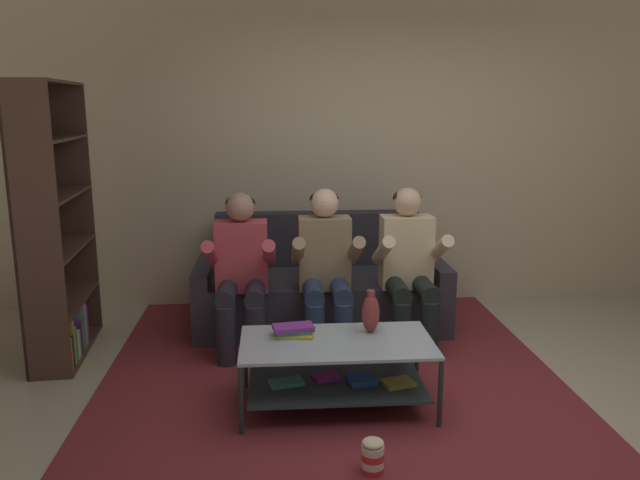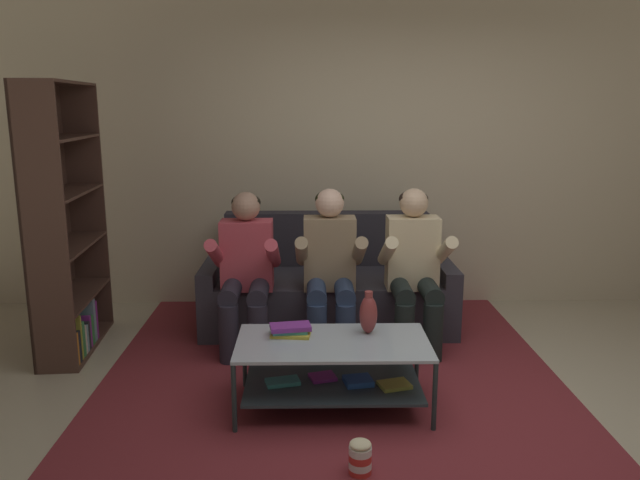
# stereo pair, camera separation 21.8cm
# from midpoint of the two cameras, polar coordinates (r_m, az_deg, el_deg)

# --- Properties ---
(ground) EXTENTS (16.80, 16.80, 0.00)m
(ground) POSITION_cam_midpoint_polar(r_m,az_deg,el_deg) (3.64, 10.66, -17.07)
(ground) COLOR #BDB295
(back_partition) EXTENTS (8.40, 0.12, 2.90)m
(back_partition) POSITION_cam_midpoint_polar(r_m,az_deg,el_deg) (5.59, 4.77, 8.95)
(back_partition) COLOR beige
(back_partition) RESTS_ON ground
(couch) EXTENTS (1.98, 0.91, 0.88)m
(couch) POSITION_cam_midpoint_polar(r_m,az_deg,el_deg) (5.13, -1.21, -4.53)
(couch) COLOR #373540
(couch) RESTS_ON ground
(person_seated_left) EXTENTS (0.50, 0.58, 1.15)m
(person_seated_left) POSITION_cam_midpoint_polar(r_m,az_deg,el_deg) (4.53, -8.60, -2.46)
(person_seated_left) COLOR #2A2734
(person_seated_left) RESTS_ON ground
(person_seated_middle) EXTENTS (0.50, 0.58, 1.17)m
(person_seated_middle) POSITION_cam_midpoint_polar(r_m,az_deg,el_deg) (4.52, -0.86, -2.21)
(person_seated_middle) COLOR navy
(person_seated_middle) RESTS_ON ground
(person_seated_right) EXTENTS (0.50, 0.58, 1.17)m
(person_seated_right) POSITION_cam_midpoint_polar(r_m,az_deg,el_deg) (4.60, 6.77, -2.05)
(person_seated_right) COLOR black
(person_seated_right) RESTS_ON ground
(coffee_table) EXTENTS (1.12, 0.59, 0.42)m
(coffee_table) POSITION_cam_midpoint_polar(r_m,az_deg,el_deg) (3.73, -0.10, -11.29)
(coffee_table) COLOR #ACBDCA
(coffee_table) RESTS_ON ground
(area_rug) EXTENTS (3.00, 3.44, 0.01)m
(area_rug) POSITION_cam_midpoint_polar(r_m,az_deg,el_deg) (4.41, -0.66, -11.32)
(area_rug) COLOR maroon
(area_rug) RESTS_ON ground
(vase) EXTENTS (0.11, 0.11, 0.26)m
(vase) POSITION_cam_midpoint_polar(r_m,az_deg,el_deg) (3.78, 3.00, -6.67)
(vase) COLOR maroon
(vase) RESTS_ON coffee_table
(book_stack) EXTENTS (0.26, 0.19, 0.07)m
(book_stack) POSITION_cam_midpoint_polar(r_m,az_deg,el_deg) (3.76, -4.14, -8.26)
(book_stack) COLOR gold
(book_stack) RESTS_ON coffee_table
(bookshelf) EXTENTS (0.36, 1.02, 1.93)m
(bookshelf) POSITION_cam_midpoint_polar(r_m,az_deg,el_deg) (4.79, -24.50, -0.79)
(bookshelf) COLOR #4E342B
(bookshelf) RESTS_ON ground
(popcorn_tub) EXTENTS (0.11, 0.11, 0.18)m
(popcorn_tub) POSITION_cam_midpoint_polar(r_m,az_deg,el_deg) (3.22, 2.80, -19.16)
(popcorn_tub) COLOR red
(popcorn_tub) RESTS_ON ground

